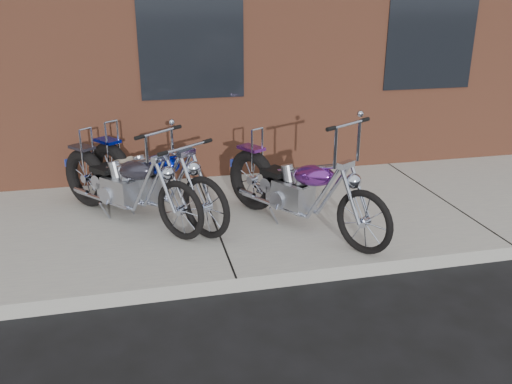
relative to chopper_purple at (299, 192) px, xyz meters
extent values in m
plane|color=black|center=(-0.91, -1.01, -0.58)|extent=(120.00, 120.00, 0.00)
cube|color=gray|center=(-0.91, 0.49, -0.50)|extent=(22.00, 3.00, 0.15)
torus|color=black|center=(-0.31, 0.52, -0.05)|extent=(0.51, 0.72, 0.75)
torus|color=black|center=(0.53, -0.90, -0.09)|extent=(0.41, 0.62, 0.68)
cube|color=gray|center=(0.03, -0.06, -0.06)|extent=(0.47, 0.51, 0.31)
ellipsoid|color=#6C248B|center=(0.18, -0.31, 0.24)|extent=(0.53, 0.64, 0.32)
cube|color=black|center=(-0.11, 0.18, 0.15)|extent=(0.37, 0.38, 0.06)
cylinder|color=silver|center=(0.47, -0.78, 0.19)|extent=(0.19, 0.28, 0.56)
cylinder|color=silver|center=(0.40, -0.67, 0.88)|extent=(0.51, 0.32, 0.03)
cylinder|color=silver|center=(-0.27, 0.45, 0.35)|extent=(0.03, 0.03, 0.50)
cylinder|color=silver|center=(0.02, 0.20, -0.20)|extent=(0.53, 0.84, 0.05)
torus|color=black|center=(-1.97, 1.19, -0.04)|extent=(0.58, 0.71, 0.77)
torus|color=black|center=(-0.96, -0.17, -0.08)|extent=(0.48, 0.60, 0.70)
cube|color=gray|center=(-1.56, 0.63, -0.05)|extent=(0.50, 0.52, 0.32)
ellipsoid|color=#0515B2|center=(-1.38, 0.39, 0.26)|extent=(0.58, 0.64, 0.33)
cube|color=#C1B093|center=(-1.73, 0.86, 0.16)|extent=(0.39, 0.39, 0.06)
cylinder|color=silver|center=(-1.04, -0.06, 0.20)|extent=(0.22, 0.28, 0.58)
cylinder|color=silver|center=(-1.12, 0.05, 0.55)|extent=(0.49, 0.38, 0.03)
cylinder|color=silver|center=(-1.92, 1.12, 0.37)|extent=(0.03, 0.03, 0.52)
cylinder|color=silver|center=(-1.60, 0.90, -0.19)|extent=(0.62, 0.81, 0.05)
torus|color=black|center=(-2.27, 1.09, -0.06)|extent=(0.59, 0.65, 0.74)
torus|color=black|center=(-1.23, -0.13, -0.09)|extent=(0.48, 0.55, 0.66)
cube|color=gray|center=(-1.84, 0.59, -0.07)|extent=(0.48, 0.50, 0.31)
ellipsoid|color=#272631|center=(-1.66, 0.37, 0.23)|extent=(0.57, 0.60, 0.31)
cube|color=black|center=(-2.02, 0.80, 0.14)|extent=(0.37, 0.38, 0.06)
cylinder|color=silver|center=(-1.31, -0.03, 0.17)|extent=(0.22, 0.25, 0.55)
cylinder|color=silver|center=(-1.39, 0.06, 0.73)|extent=(0.45, 0.39, 0.03)
cylinder|color=silver|center=(-2.21, 1.03, 0.33)|extent=(0.03, 0.03, 0.49)
cylinder|color=silver|center=(-1.90, 0.84, -0.20)|extent=(0.63, 0.73, 0.05)
camera|label=1|loc=(-1.74, -5.41, 2.11)|focal=38.00mm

